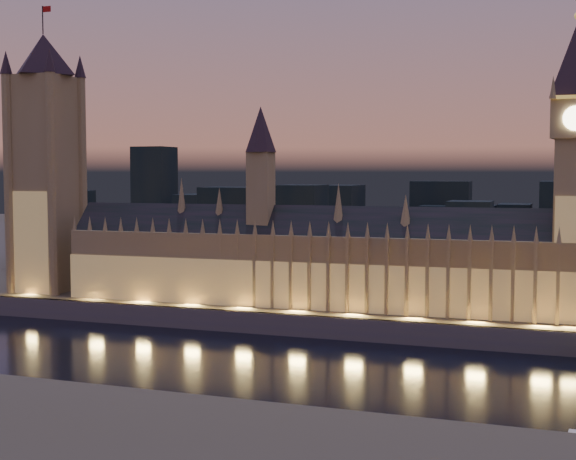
% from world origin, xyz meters
% --- Properties ---
extents(ground_plane, '(2000.00, 2000.00, 0.00)m').
position_xyz_m(ground_plane, '(0.00, 0.00, 0.00)').
color(ground_plane, black).
rests_on(ground_plane, ground).
extents(north_bank, '(2000.00, 960.00, 8.00)m').
position_xyz_m(north_bank, '(0.00, 520.00, 4.00)').
color(north_bank, brown).
rests_on(north_bank, ground).
extents(embankment_wall, '(2000.00, 2.50, 8.00)m').
position_xyz_m(embankment_wall, '(0.00, 41.00, 4.00)').
color(embankment_wall, '#524B57').
rests_on(embankment_wall, ground).
extents(palace_of_westminster, '(202.00, 26.29, 78.00)m').
position_xyz_m(palace_of_westminster, '(10.15, 61.74, 26.37)').
color(palace_of_westminster, '#977D4F').
rests_on(palace_of_westminster, north_bank).
extents(victoria_tower, '(31.68, 31.68, 123.75)m').
position_xyz_m(victoria_tower, '(-110.00, 61.92, 69.46)').
color(victoria_tower, '#977D4F').
rests_on(victoria_tower, north_bank).
extents(elizabeth_tower, '(18.00, 18.00, 110.59)m').
position_xyz_m(elizabeth_tower, '(108.00, 61.92, 69.69)').
color(elizabeth_tower, '#977D4F').
rests_on(elizabeth_tower, north_bank).
extents(city_backdrop, '(485.93, 215.63, 71.03)m').
position_xyz_m(city_backdrop, '(41.36, 245.83, 29.35)').
color(city_backdrop, black).
rests_on(city_backdrop, north_bank).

